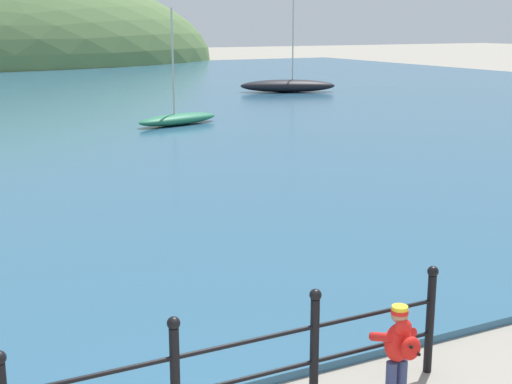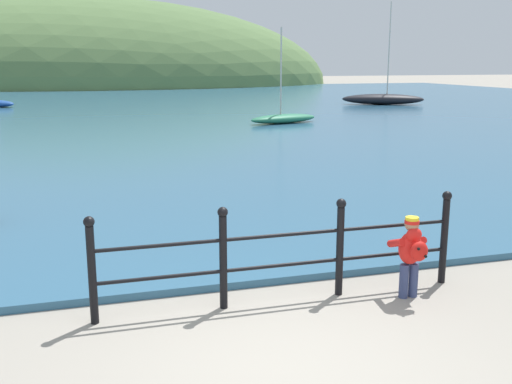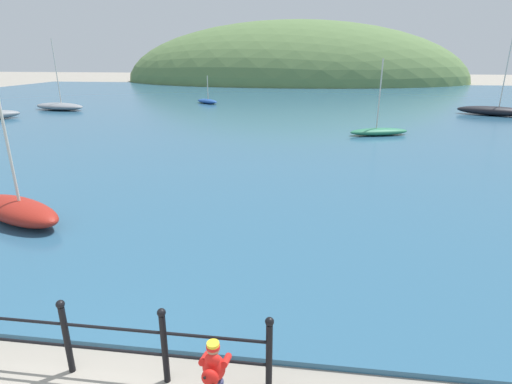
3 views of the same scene
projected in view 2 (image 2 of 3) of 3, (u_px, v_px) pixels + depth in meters
name	position (u px, v px, depth m)	size (l,w,h in m)	color
ground_plane	(284.00, 367.00, 5.61)	(200.00, 200.00, 0.00)	gray
water	(107.00, 108.00, 35.55)	(80.00, 60.00, 0.10)	#2D5B7A
far_hillside	(91.00, 85.00, 69.29)	(56.76, 31.22, 19.66)	#567542
iron_railing	(283.00, 249.00, 7.02)	(4.47, 0.12, 1.21)	black
child_in_coat	(411.00, 250.00, 7.13)	(0.38, 0.53, 1.00)	navy
boat_far_left	(284.00, 118.00, 26.42)	(3.50, 1.85, 4.12)	#287551
boat_white_sailboat	(383.00, 99.00, 37.62)	(5.19, 3.34, 6.23)	black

